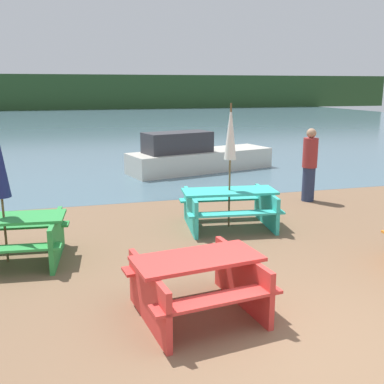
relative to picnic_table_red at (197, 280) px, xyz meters
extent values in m
plane|color=brown|center=(0.98, -1.09, -0.44)|extent=(60.00, 60.00, 0.00)
cube|color=slate|center=(0.98, 30.52, -0.44)|extent=(60.00, 50.00, 0.00)
cube|color=#284723|center=(0.98, 50.52, 1.56)|extent=(80.00, 1.60, 4.00)
cube|color=red|center=(0.00, 0.00, 0.27)|extent=(1.58, 0.90, 0.04)
cube|color=red|center=(0.08, -0.54, 0.01)|extent=(1.52, 0.48, 0.04)
cube|color=red|center=(-0.08, 0.54, 0.01)|extent=(1.52, 0.48, 0.04)
cube|color=red|center=(-0.60, -0.08, -0.10)|extent=(0.26, 1.38, 0.69)
cube|color=red|center=(0.60, 0.08, -0.10)|extent=(0.26, 1.38, 0.69)
cube|color=green|center=(-2.42, 2.39, 0.26)|extent=(1.86, 0.87, 0.04)
cube|color=green|center=(-2.37, 2.94, -0.04)|extent=(1.82, 0.46, 0.04)
cube|color=green|center=(-1.66, 2.32, -0.10)|extent=(0.21, 1.38, 0.69)
cube|color=#33B7A8|center=(1.56, 3.19, 0.27)|extent=(1.86, 0.89, 0.04)
cube|color=#33B7A8|center=(1.50, 2.64, -0.02)|extent=(1.82, 0.48, 0.04)
cube|color=#33B7A8|center=(1.62, 3.74, -0.02)|extent=(1.82, 0.48, 0.04)
cube|color=#33B7A8|center=(0.80, 3.27, -0.10)|extent=(0.22, 1.38, 0.69)
cube|color=#33B7A8|center=(2.31, 3.11, -0.10)|extent=(0.22, 1.38, 0.69)
cylinder|color=brown|center=(-2.42, 2.39, 0.69)|extent=(0.04, 0.04, 2.26)
cylinder|color=brown|center=(1.56, 3.19, 0.75)|extent=(0.04, 0.04, 2.39)
cone|color=white|center=(1.56, 3.19, 1.42)|extent=(0.23, 0.23, 1.05)
cube|color=beige|center=(2.72, 9.12, -0.11)|extent=(4.98, 2.55, 0.66)
cube|color=#333338|center=(1.89, 8.90, 0.53)|extent=(2.28, 1.47, 0.64)
cylinder|color=#283351|center=(4.08, 4.62, -0.03)|extent=(0.30, 0.30, 0.82)
cylinder|color=maroon|center=(4.08, 4.62, 0.72)|extent=(0.35, 0.35, 0.69)
sphere|color=tan|center=(4.08, 4.62, 1.18)|extent=(0.23, 0.23, 0.23)
camera|label=1|loc=(-1.37, -4.77, 2.26)|focal=42.00mm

